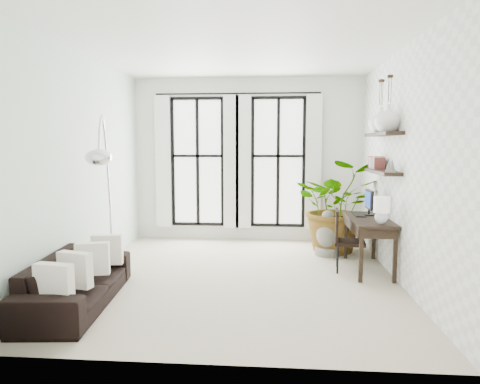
# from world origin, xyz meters

# --- Properties ---
(floor) EXTENTS (5.00, 5.00, 0.00)m
(floor) POSITION_xyz_m (0.00, 0.00, 0.00)
(floor) COLOR #BCB195
(floor) RESTS_ON ground
(ceiling) EXTENTS (5.00, 5.00, 0.00)m
(ceiling) POSITION_xyz_m (0.00, 0.00, 3.20)
(ceiling) COLOR white
(ceiling) RESTS_ON wall_back
(wall_left) EXTENTS (0.00, 5.00, 5.00)m
(wall_left) POSITION_xyz_m (-2.25, 0.00, 1.60)
(wall_left) COLOR silver
(wall_left) RESTS_ON floor
(wall_right) EXTENTS (0.00, 5.00, 5.00)m
(wall_right) POSITION_xyz_m (2.25, 0.00, 1.60)
(wall_right) COLOR white
(wall_right) RESTS_ON floor
(wall_back) EXTENTS (4.50, 0.00, 4.50)m
(wall_back) POSITION_xyz_m (0.00, 2.50, 1.60)
(wall_back) COLOR white
(wall_back) RESTS_ON floor
(windows) EXTENTS (3.26, 0.13, 2.65)m
(windows) POSITION_xyz_m (-0.20, 2.43, 1.56)
(windows) COLOR white
(windows) RESTS_ON wall_back
(wall_shelves) EXTENTS (0.25, 1.30, 0.60)m
(wall_shelves) POSITION_xyz_m (2.11, 0.52, 1.73)
(wall_shelves) COLOR black
(wall_shelves) RESTS_ON wall_right
(sofa) EXTENTS (0.95, 2.05, 0.58)m
(sofa) POSITION_xyz_m (-1.80, -1.24, 0.29)
(sofa) COLOR black
(sofa) RESTS_ON floor
(throw_pillows) EXTENTS (0.40, 1.52, 0.40)m
(throw_pillows) POSITION_xyz_m (-1.70, -1.24, 0.50)
(throw_pillows) COLOR white
(throw_pillows) RESTS_ON sofa
(plant) EXTENTS (1.50, 1.30, 1.64)m
(plant) POSITION_xyz_m (1.65, 1.61, 0.82)
(plant) COLOR #2D7228
(plant) RESTS_ON floor
(desk) EXTENTS (0.57, 1.35, 1.19)m
(desk) POSITION_xyz_m (1.95, 0.44, 0.74)
(desk) COLOR black
(desk) RESTS_ON floor
(desk_chair) EXTENTS (0.49, 0.49, 0.93)m
(desk_chair) POSITION_xyz_m (1.58, 0.43, 0.53)
(desk_chair) COLOR black
(desk_chair) RESTS_ON floor
(arc_lamp) EXTENTS (0.72, 1.63, 2.27)m
(arc_lamp) POSITION_xyz_m (-1.70, -0.54, 1.76)
(arc_lamp) COLOR silver
(arc_lamp) RESTS_ON floor
(buddha) EXTENTS (0.43, 0.43, 0.78)m
(buddha) POSITION_xyz_m (1.45, 1.33, 0.33)
(buddha) COLOR gray
(buddha) RESTS_ON floor
(vase_a) EXTENTS (0.37, 0.37, 0.38)m
(vase_a) POSITION_xyz_m (2.11, 0.23, 2.27)
(vase_a) COLOR white
(vase_a) RESTS_ON shelf_upper
(vase_b) EXTENTS (0.37, 0.37, 0.38)m
(vase_b) POSITION_xyz_m (2.11, 0.63, 2.27)
(vase_b) COLOR white
(vase_b) RESTS_ON shelf_upper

